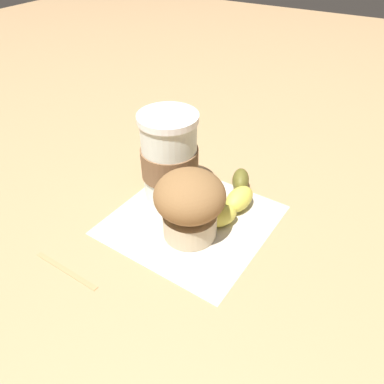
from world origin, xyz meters
name	(u,v)px	position (x,y,z in m)	size (l,w,h in m)	color
ground_plane	(192,220)	(0.00, 0.00, 0.00)	(3.00, 3.00, 0.00)	tan
paper_napkin	(192,220)	(0.00, 0.00, 0.00)	(0.23, 0.23, 0.00)	beige
coffee_cup	(170,158)	(-0.06, 0.04, 0.07)	(0.09, 0.09, 0.14)	silver
muffin	(190,203)	(0.01, -0.03, 0.06)	(0.10, 0.10, 0.10)	beige
banana	(235,198)	(0.04, 0.06, 0.02)	(0.06, 0.15, 0.03)	#D6CC4C
wooden_stirrer	(66,270)	(-0.09, -0.17, 0.00)	(0.11, 0.01, 0.00)	tan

